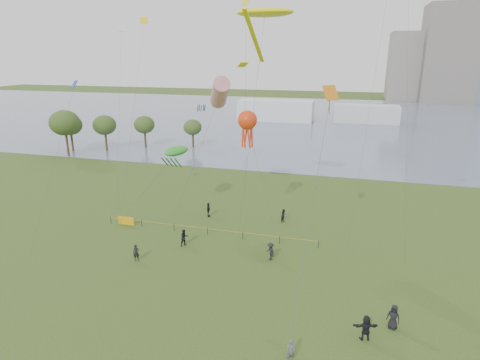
% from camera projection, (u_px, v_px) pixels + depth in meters
% --- Properties ---
extents(ground_plane, '(400.00, 400.00, 0.00)m').
position_uv_depth(ground_plane, '(205.00, 321.00, 29.81)').
color(ground_plane, '#283D13').
extents(lake, '(400.00, 120.00, 0.08)m').
position_uv_depth(lake, '(317.00, 119.00, 121.86)').
color(lake, slate).
rests_on(lake, ground_plane).
extents(building_mid, '(20.00, 20.00, 38.00)m').
position_uv_depth(building_mid, '(448.00, 54.00, 161.74)').
color(building_mid, slate).
rests_on(building_mid, ground_plane).
extents(building_low, '(16.00, 18.00, 28.00)m').
position_uv_depth(building_low, '(408.00, 66.00, 172.26)').
color(building_low, slate).
rests_on(building_low, ground_plane).
extents(pavilion_left, '(22.00, 8.00, 6.00)m').
position_uv_depth(pavilion_left, '(276.00, 110.00, 119.36)').
color(pavilion_left, white).
rests_on(pavilion_left, ground_plane).
extents(pavilion_right, '(18.00, 7.00, 5.00)m').
position_uv_depth(pavilion_right, '(366.00, 114.00, 115.77)').
color(pavilion_right, silver).
rests_on(pavilion_right, ground_plane).
extents(trees, '(26.75, 17.78, 8.87)m').
position_uv_depth(trees, '(100.00, 125.00, 79.97)').
color(trees, '#3D2F1C').
rests_on(trees, ground_plane).
extents(fence, '(24.07, 0.07, 1.05)m').
position_uv_depth(fence, '(157.00, 224.00, 45.43)').
color(fence, black).
rests_on(fence, ground_plane).
extents(kite_flyer, '(0.71, 0.60, 1.66)m').
position_uv_depth(kite_flyer, '(291.00, 351.00, 25.64)').
color(kite_flyer, '#5A5B62').
rests_on(kite_flyer, ground_plane).
extents(spectator_a, '(1.08, 1.11, 1.81)m').
position_uv_depth(spectator_a, '(184.00, 238.00, 41.33)').
color(spectator_a, black).
rests_on(spectator_a, ground_plane).
extents(spectator_b, '(1.27, 1.30, 1.79)m').
position_uv_depth(spectator_b, '(270.00, 251.00, 38.45)').
color(spectator_b, black).
rests_on(spectator_b, ground_plane).
extents(spectator_c, '(0.69, 1.12, 1.77)m').
position_uv_depth(spectator_c, '(208.00, 210.00, 48.76)').
color(spectator_c, black).
rests_on(spectator_c, ground_plane).
extents(spectator_d, '(1.09, 0.92, 1.90)m').
position_uv_depth(spectator_d, '(393.00, 317.00, 28.79)').
color(spectator_d, black).
rests_on(spectator_d, ground_plane).
extents(spectator_e, '(1.83, 0.98, 1.88)m').
position_uv_depth(spectator_e, '(366.00, 328.00, 27.65)').
color(spectator_e, black).
rests_on(spectator_e, ground_plane).
extents(spectator_f, '(0.71, 0.60, 1.64)m').
position_uv_depth(spectator_f, '(136.00, 253.00, 38.36)').
color(spectator_f, black).
rests_on(spectator_f, ground_plane).
extents(spectator_g, '(0.87, 0.95, 1.58)m').
position_uv_depth(spectator_g, '(284.00, 215.00, 47.29)').
color(spectator_g, black).
rests_on(spectator_g, ground_plane).
extents(kite_stingray, '(5.46, 10.18, 23.14)m').
position_uv_depth(kite_stingray, '(265.00, 13.00, 37.37)').
color(kite_stingray, '#3F3F42').
extents(kite_windsock, '(7.04, 5.54, 16.82)m').
position_uv_depth(kite_windsock, '(220.00, 93.00, 44.60)').
color(kite_windsock, '#3F3F42').
extents(kite_creature, '(6.97, 7.43, 8.54)m').
position_uv_depth(kite_creature, '(176.00, 151.00, 47.17)').
color(kite_creature, '#3F3F42').
extents(kite_octopus, '(5.93, 6.76, 13.46)m').
position_uv_depth(kite_octopus, '(247.00, 121.00, 41.65)').
color(kite_octopus, '#3F3F42').
extents(kite_delta, '(1.80, 13.67, 16.66)m').
position_uv_depth(kite_delta, '(328.00, 107.00, 31.02)').
color(kite_delta, '#3F3F42').
extents(small_kites, '(42.27, 12.15, 12.64)m').
position_uv_depth(small_kites, '(252.00, 14.00, 41.05)').
color(small_kites, yellow).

